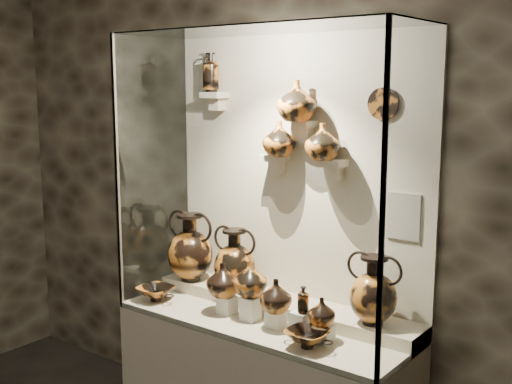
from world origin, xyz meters
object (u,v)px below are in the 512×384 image
ovoid_vase_c (323,142)px  amphora_mid (235,259)px  jug_b (250,279)px  kylix_right (308,337)px  ovoid_vase_b (297,101)px  jug_a (223,280)px  ovoid_vase_a (279,139)px  lekythos_small (304,298)px  jug_e (322,312)px  lekythos_tall (211,70)px  amphora_left (191,247)px  amphora_right (373,290)px  jug_c (276,296)px  kylix_left (156,292)px

ovoid_vase_c → amphora_mid: bearing=173.3°
jug_b → ovoid_vase_c: 0.85m
kylix_right → ovoid_vase_b: ovoid_vase_b is taller
jug_a → ovoid_vase_c: ovoid_vase_c is taller
amphora_mid → ovoid_vase_b: ovoid_vase_b is taller
ovoid_vase_a → lekythos_small: bearing=-61.2°
kylix_right → ovoid_vase_a: 1.09m
jug_b → kylix_right: jug_b is taller
jug_e → lekythos_small: lekythos_small is taller
lekythos_small → lekythos_tall: (-0.87, 0.29, 1.17)m
amphora_left → amphora_right: size_ratio=1.18×
lekythos_small → jug_c: bearing=-155.9°
amphora_left → ovoid_vase_a: 0.94m
jug_e → ovoid_vase_c: (-0.17, 0.26, 0.83)m
amphora_mid → kylix_left: bearing=-148.1°
kylix_right → ovoid_vase_b: (-0.32, 0.36, 1.14)m
jug_e → lekythos_tall: bearing=142.8°
jug_c → amphora_mid: bearing=141.4°
lekythos_tall → ovoid_vase_b: lekythos_tall is taller
amphora_mid → lekythos_tall: lekythos_tall is taller
amphora_left → lekythos_tall: 1.10m
ovoid_vase_c → ovoid_vase_b: bearing=172.2°
jug_a → amphora_right: bearing=19.6°
amphora_left → lekythos_tall: (0.08, 0.12, 1.09)m
amphora_right → ovoid_vase_a: 0.97m
lekythos_tall → ovoid_vase_a: lekythos_tall is taller
lekythos_small → amphora_right: bearing=56.6°
amphora_left → amphora_mid: size_ratio=1.15×
jug_b → lekythos_tall: lekythos_tall is taller
ovoid_vase_a → jug_e: bearing=-53.9°
jug_c → jug_e: 0.28m
jug_e → ovoid_vase_b: (-0.33, 0.24, 1.05)m
jug_e → ovoid_vase_c: bearing=103.0°
amphora_left → jug_b: 0.61m
jug_a → jug_e: size_ratio=1.34×
jug_a → ovoid_vase_b: (0.32, 0.25, 1.00)m
amphora_left → kylix_left: size_ratio=1.58×
jug_e → ovoid_vase_a: 0.98m
jug_a → kylix_right: 0.66m
jug_c → ovoid_vase_c: ovoid_vase_c is taller
amphora_left → kylix_left: bearing=-76.3°
amphora_right → amphora_mid: bearing=155.4°
jug_a → ovoid_vase_a: ovoid_vase_a is taller
lekythos_small → ovoid_vase_c: bearing=124.2°
lekythos_small → ovoid_vase_a: 0.89m
kylix_left → ovoid_vase_a: ovoid_vase_a is taller
amphora_mid → ovoid_vase_b: size_ratio=1.67×
amphora_right → jug_c: bearing=179.8°
jug_b → kylix_right: (0.47, -0.14, -0.18)m
amphora_right → kylix_left: bearing=168.1°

